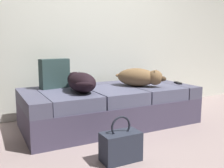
{
  "coord_description": "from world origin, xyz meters",
  "views": [
    {
      "loc": [
        -1.33,
        -1.66,
        0.94
      ],
      "look_at": [
        0.0,
        0.91,
        0.49
      ],
      "focal_mm": 40.57,
      "sensor_mm": 36.0,
      "label": 1
    }
  ],
  "objects_px": {
    "dog_tan": "(140,77)",
    "throw_pillow": "(55,74)",
    "dog_dark": "(81,82)",
    "tv_remote": "(178,83)",
    "couch": "(110,106)",
    "handbag": "(121,146)"
  },
  "relations": [
    {
      "from": "tv_remote",
      "to": "throw_pillow",
      "type": "xyz_separation_m",
      "value": [
        -1.5,
        0.41,
        0.16
      ]
    },
    {
      "from": "throw_pillow",
      "to": "handbag",
      "type": "height_order",
      "value": "throw_pillow"
    },
    {
      "from": "dog_dark",
      "to": "dog_tan",
      "type": "distance_m",
      "value": 0.77
    },
    {
      "from": "dog_dark",
      "to": "tv_remote",
      "type": "relative_size",
      "value": 4.16
    },
    {
      "from": "handbag",
      "to": "couch",
      "type": "bearing_deg",
      "value": 68.17
    },
    {
      "from": "dog_dark",
      "to": "tv_remote",
      "type": "distance_m",
      "value": 1.32
    },
    {
      "from": "dog_tan",
      "to": "handbag",
      "type": "relative_size",
      "value": 1.48
    },
    {
      "from": "tv_remote",
      "to": "handbag",
      "type": "distance_m",
      "value": 1.54
    },
    {
      "from": "dog_dark",
      "to": "dog_tan",
      "type": "height_order",
      "value": "dog_tan"
    },
    {
      "from": "dog_tan",
      "to": "handbag",
      "type": "distance_m",
      "value": 1.2
    },
    {
      "from": "couch",
      "to": "tv_remote",
      "type": "distance_m",
      "value": 0.96
    },
    {
      "from": "dog_tan",
      "to": "tv_remote",
      "type": "xyz_separation_m",
      "value": [
        0.55,
        -0.06,
        -0.1
      ]
    },
    {
      "from": "couch",
      "to": "dog_dark",
      "type": "bearing_deg",
      "value": -167.7
    },
    {
      "from": "throw_pillow",
      "to": "couch",
      "type": "bearing_deg",
      "value": -25.02
    },
    {
      "from": "couch",
      "to": "handbag",
      "type": "bearing_deg",
      "value": -111.83
    },
    {
      "from": "couch",
      "to": "throw_pillow",
      "type": "height_order",
      "value": "throw_pillow"
    },
    {
      "from": "dog_dark",
      "to": "dog_tan",
      "type": "xyz_separation_m",
      "value": [
        0.77,
        0.01,
        0.0
      ]
    },
    {
      "from": "couch",
      "to": "throw_pillow",
      "type": "xyz_separation_m",
      "value": [
        -0.58,
        0.27,
        0.39
      ]
    },
    {
      "from": "dog_tan",
      "to": "throw_pillow",
      "type": "xyz_separation_m",
      "value": [
        -0.95,
        0.35,
        0.06
      ]
    },
    {
      "from": "dog_tan",
      "to": "throw_pillow",
      "type": "bearing_deg",
      "value": 159.95
    },
    {
      "from": "couch",
      "to": "dog_tan",
      "type": "bearing_deg",
      "value": -11.47
    },
    {
      "from": "dog_tan",
      "to": "dog_dark",
      "type": "bearing_deg",
      "value": -179.07
    }
  ]
}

